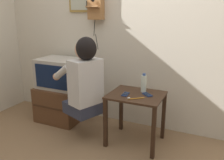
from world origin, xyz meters
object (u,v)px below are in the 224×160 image
object	(u,v)px
cell_phone_held	(125,94)
cell_phone_spare	(147,95)
water_bottle	(144,83)
television	(61,73)
wall_phone_antique	(96,2)
toothbrush	(135,98)
person	(84,78)

from	to	relation	value
cell_phone_held	cell_phone_spare	distance (m)	0.24
water_bottle	television	bearing A→B (deg)	177.56
television	cell_phone_held	world-z (taller)	television
television	wall_phone_antique	bearing A→B (deg)	30.88
television	cell_phone_held	bearing A→B (deg)	-12.47
cell_phone_spare	toothbrush	distance (m)	0.19
wall_phone_antique	cell_phone_spare	distance (m)	1.33
wall_phone_antique	toothbrush	bearing A→B (deg)	-36.76
toothbrush	person	bearing A→B (deg)	53.28
toothbrush	cell_phone_spare	bearing A→B (deg)	-63.91
cell_phone_spare	person	bearing A→B (deg)	146.66
wall_phone_antique	cell_phone_held	bearing A→B (deg)	-37.89
cell_phone_held	water_bottle	bearing A→B (deg)	45.13
person	television	world-z (taller)	person
cell_phone_spare	toothbrush	xyz separation A→B (m)	(-0.08, -0.17, 0.00)
cell_phone_spare	toothbrush	size ratio (longest dim) A/B	0.88
cell_phone_spare	water_bottle	bearing A→B (deg)	81.01
person	water_bottle	size ratio (longest dim) A/B	4.19
cell_phone_held	television	bearing A→B (deg)	163.28
water_bottle	toothbrush	bearing A→B (deg)	-92.97
television	toothbrush	bearing A→B (deg)	-14.96
toothbrush	wall_phone_antique	bearing A→B (deg)	15.64
cell_phone_held	cell_phone_spare	bearing A→B (deg)	17.34
person	toothbrush	distance (m)	0.62
cell_phone_held	water_bottle	world-z (taller)	water_bottle
television	toothbrush	xyz separation A→B (m)	(1.15, -0.31, -0.07)
television	water_bottle	distance (m)	1.16
wall_phone_antique	person	bearing A→B (deg)	-75.92
cell_phone_held	water_bottle	xyz separation A→B (m)	(0.15, 0.17, 0.09)
wall_phone_antique	water_bottle	distance (m)	1.19
wall_phone_antique	cell_phone_held	xyz separation A→B (m)	(0.60, -0.47, -0.97)
person	wall_phone_antique	xyz separation A→B (m)	(-0.14, 0.56, 0.82)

